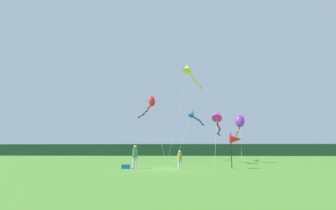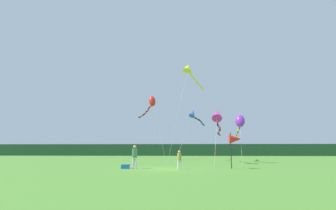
{
  "view_description": "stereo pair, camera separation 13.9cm",
  "coord_description": "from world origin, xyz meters",
  "px_view_note": "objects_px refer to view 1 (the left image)",
  "views": [
    {
      "loc": [
        1.56,
        -20.7,
        1.38
      ],
      "look_at": [
        0.0,
        6.0,
        5.7
      ],
      "focal_mm": 29.68,
      "sensor_mm": 36.0,
      "label": 1
    },
    {
      "loc": [
        1.7,
        -20.69,
        1.38
      ],
      "look_at": [
        0.0,
        6.0,
        5.7
      ],
      "focal_mm": 29.68,
      "sensor_mm": 36.0,
      "label": 2
    }
  ],
  "objects_px": {
    "person_adult": "(135,156)",
    "kite_yellow": "(189,70)",
    "banner_flag_pole": "(235,139)",
    "kite_blue": "(194,115)",
    "kite_purple": "(239,123)",
    "cooler_box": "(126,167)",
    "kite_red": "(151,103)",
    "person_child": "(180,159)",
    "kite_magenta": "(217,117)"
  },
  "relations": [
    {
      "from": "person_child",
      "to": "kite_red",
      "type": "relative_size",
      "value": 0.15
    },
    {
      "from": "person_adult",
      "to": "kite_blue",
      "type": "xyz_separation_m",
      "value": [
        4.93,
        16.41,
        5.09
      ]
    },
    {
      "from": "banner_flag_pole",
      "to": "kite_blue",
      "type": "xyz_separation_m",
      "value": [
        -2.58,
        15.79,
        3.88
      ]
    },
    {
      "from": "person_adult",
      "to": "kite_blue",
      "type": "height_order",
      "value": "kite_blue"
    },
    {
      "from": "person_child",
      "to": "banner_flag_pole",
      "type": "height_order",
      "value": "banner_flag_pole"
    },
    {
      "from": "cooler_box",
      "to": "banner_flag_pole",
      "type": "distance_m",
      "value": 8.42
    },
    {
      "from": "cooler_box",
      "to": "kite_blue",
      "type": "relative_size",
      "value": 0.07
    },
    {
      "from": "cooler_box",
      "to": "kite_yellow",
      "type": "relative_size",
      "value": 0.05
    },
    {
      "from": "person_child",
      "to": "person_adult",
      "type": "bearing_deg",
      "value": 175.28
    },
    {
      "from": "banner_flag_pole",
      "to": "kite_yellow",
      "type": "distance_m",
      "value": 16.23
    },
    {
      "from": "kite_magenta",
      "to": "kite_red",
      "type": "relative_size",
      "value": 1.16
    },
    {
      "from": "cooler_box",
      "to": "kite_blue",
      "type": "bearing_deg",
      "value": 71.45
    },
    {
      "from": "kite_blue",
      "to": "kite_purple",
      "type": "height_order",
      "value": "kite_blue"
    },
    {
      "from": "cooler_box",
      "to": "kite_purple",
      "type": "bearing_deg",
      "value": 44.16
    },
    {
      "from": "banner_flag_pole",
      "to": "kite_magenta",
      "type": "height_order",
      "value": "kite_magenta"
    },
    {
      "from": "person_adult",
      "to": "kite_purple",
      "type": "height_order",
      "value": "kite_purple"
    },
    {
      "from": "person_child",
      "to": "kite_blue",
      "type": "relative_size",
      "value": 0.16
    },
    {
      "from": "kite_purple",
      "to": "kite_red",
      "type": "relative_size",
      "value": 0.94
    },
    {
      "from": "person_adult",
      "to": "cooler_box",
      "type": "height_order",
      "value": "person_adult"
    },
    {
      "from": "kite_yellow",
      "to": "kite_purple",
      "type": "xyz_separation_m",
      "value": [
        5.33,
        -3.77,
        -7.13
      ]
    },
    {
      "from": "person_adult",
      "to": "kite_blue",
      "type": "relative_size",
      "value": 0.21
    },
    {
      "from": "cooler_box",
      "to": "kite_purple",
      "type": "xyz_separation_m",
      "value": [
        10.29,
        9.99,
        4.08
      ]
    },
    {
      "from": "kite_magenta",
      "to": "kite_red",
      "type": "distance_m",
      "value": 12.67
    },
    {
      "from": "kite_yellow",
      "to": "kite_purple",
      "type": "relative_size",
      "value": 1.46
    },
    {
      "from": "banner_flag_pole",
      "to": "kite_magenta",
      "type": "distance_m",
      "value": 7.74
    },
    {
      "from": "person_child",
      "to": "kite_purple",
      "type": "bearing_deg",
      "value": 57.93
    },
    {
      "from": "kite_yellow",
      "to": "kite_blue",
      "type": "bearing_deg",
      "value": 77.89
    },
    {
      "from": "kite_purple",
      "to": "banner_flag_pole",
      "type": "bearing_deg",
      "value": -103.13
    },
    {
      "from": "kite_yellow",
      "to": "banner_flag_pole",
      "type": "bearing_deg",
      "value": -76.23
    },
    {
      "from": "kite_blue",
      "to": "kite_yellow",
      "type": "height_order",
      "value": "kite_yellow"
    },
    {
      "from": "cooler_box",
      "to": "kite_yellow",
      "type": "bearing_deg",
      "value": 70.19
    },
    {
      "from": "kite_blue",
      "to": "person_child",
      "type": "bearing_deg",
      "value": -95.5
    },
    {
      "from": "kite_blue",
      "to": "cooler_box",
      "type": "bearing_deg",
      "value": -108.55
    },
    {
      "from": "kite_yellow",
      "to": "kite_red",
      "type": "bearing_deg",
      "value": 145.78
    },
    {
      "from": "person_adult",
      "to": "kite_yellow",
      "type": "bearing_deg",
      "value": 72.37
    },
    {
      "from": "cooler_box",
      "to": "banner_flag_pole",
      "type": "height_order",
      "value": "banner_flag_pole"
    },
    {
      "from": "person_child",
      "to": "kite_yellow",
      "type": "distance_m",
      "value": 17.51
    },
    {
      "from": "kite_red",
      "to": "kite_blue",
      "type": "bearing_deg",
      "value": -7.71
    },
    {
      "from": "kite_purple",
      "to": "person_adult",
      "type": "bearing_deg",
      "value": -134.46
    },
    {
      "from": "person_child",
      "to": "kite_magenta",
      "type": "distance_m",
      "value": 9.85
    },
    {
      "from": "person_child",
      "to": "cooler_box",
      "type": "relative_size",
      "value": 2.26
    },
    {
      "from": "cooler_box",
      "to": "kite_red",
      "type": "bearing_deg",
      "value": 91.1
    },
    {
      "from": "cooler_box",
      "to": "kite_magenta",
      "type": "bearing_deg",
      "value": 46.3
    },
    {
      "from": "banner_flag_pole",
      "to": "kite_red",
      "type": "xyz_separation_m",
      "value": [
        -8.47,
        16.59,
        5.67
      ]
    },
    {
      "from": "kite_yellow",
      "to": "kite_magenta",
      "type": "relative_size",
      "value": 1.19
    },
    {
      "from": "kite_purple",
      "to": "kite_red",
      "type": "xyz_separation_m",
      "value": [
        -10.62,
        7.36,
        3.59
      ]
    },
    {
      "from": "kite_blue",
      "to": "kite_red",
      "type": "height_order",
      "value": "kite_red"
    },
    {
      "from": "kite_yellow",
      "to": "kite_red",
      "type": "relative_size",
      "value": 1.37
    },
    {
      "from": "person_adult",
      "to": "kite_blue",
      "type": "distance_m",
      "value": 17.87
    },
    {
      "from": "person_adult",
      "to": "kite_magenta",
      "type": "height_order",
      "value": "kite_magenta"
    }
  ]
}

